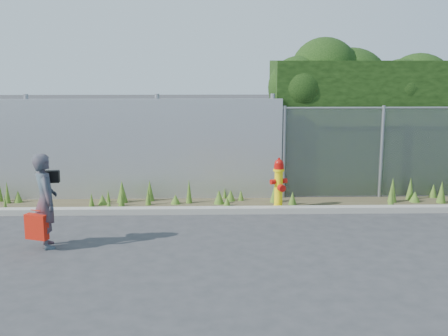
% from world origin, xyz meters
% --- Properties ---
extents(ground, '(80.00, 80.00, 0.00)m').
position_xyz_m(ground, '(0.00, 0.00, 0.00)').
color(ground, '#333335').
rests_on(ground, ground).
extents(curb, '(16.00, 0.22, 0.12)m').
position_xyz_m(curb, '(0.00, 1.80, 0.06)').
color(curb, gray).
rests_on(curb, ground).
extents(weed_strip, '(16.00, 1.26, 0.54)m').
position_xyz_m(weed_strip, '(0.18, 2.49, 0.13)').
color(weed_strip, '#453C27').
rests_on(weed_strip, ground).
extents(corrugated_fence, '(8.50, 0.21, 2.30)m').
position_xyz_m(corrugated_fence, '(-3.25, 3.01, 1.10)').
color(corrugated_fence, '#ADAFB5').
rests_on(corrugated_fence, ground).
extents(chainlink_fence, '(6.50, 0.07, 2.05)m').
position_xyz_m(chainlink_fence, '(4.25, 3.00, 1.03)').
color(chainlink_fence, gray).
rests_on(chainlink_fence, ground).
extents(hedge, '(7.43, 2.06, 3.54)m').
position_xyz_m(hedge, '(4.32, 4.06, 1.94)').
color(hedge, black).
rests_on(hedge, ground).
extents(fire_hydrant, '(0.36, 0.32, 1.07)m').
position_xyz_m(fire_hydrant, '(0.83, 2.07, 0.52)').
color(fire_hydrant, yellow).
rests_on(fire_hydrant, ground).
extents(woman, '(0.57, 0.67, 1.55)m').
position_xyz_m(woman, '(-3.24, -0.16, 0.78)').
color(woman, '#105C68').
rests_on(woman, ground).
extents(red_tote_bag, '(0.37, 0.14, 0.49)m').
position_xyz_m(red_tote_bag, '(-3.35, -0.33, 0.39)').
color(red_tote_bag, '#B11C0A').
extents(black_shoulder_bag, '(0.26, 0.11, 0.20)m').
position_xyz_m(black_shoulder_bag, '(-3.16, -0.02, 1.15)').
color(black_shoulder_bag, black).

